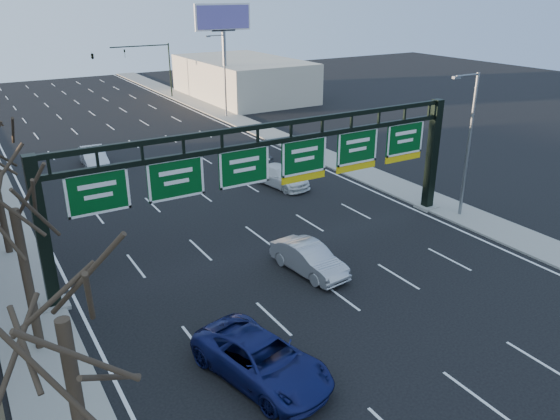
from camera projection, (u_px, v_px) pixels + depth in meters
ground at (367, 316)px, 24.22m from camera, size 160.00×160.00×0.00m
sidewalk_left at (0, 222)px, 33.89m from camera, size 3.00×120.00×0.12m
sidewalk_right at (332, 160)px, 46.20m from camera, size 3.00×120.00×0.12m
lane_markings at (192, 187)px, 40.07m from camera, size 21.60×120.00×0.01m
sign_gantry at (277, 169)px, 28.90m from camera, size 24.60×1.20×7.20m
building_right_distant at (243, 78)px, 72.51m from camera, size 12.00×20.00×5.00m
tree_near at (55, 280)px, 12.09m from camera, size 3.60×3.60×8.86m
tree_gantry at (8, 182)px, 19.36m from camera, size 3.60×3.60×8.48m
streetlight_near at (468, 138)px, 33.06m from camera, size 2.15×0.22×9.00m
streetlight_far at (224, 71)px, 60.00m from camera, size 2.15×0.22×9.00m
billboard_right at (223, 30)px, 63.67m from camera, size 7.00×0.50×12.00m
traffic_signal_mast at (123, 58)px, 68.47m from camera, size 10.16×0.54×7.00m
car_blue_suv at (262, 359)px, 20.10m from camera, size 3.98×6.29×1.62m
car_silver_sedan at (309, 259)px, 27.73m from camera, size 2.13×4.77×1.52m
car_white_wagon at (280, 176)px, 40.07m from camera, size 2.90×5.34×1.47m
car_grey_far at (255, 153)px, 45.69m from camera, size 1.69×4.20×1.43m
car_silver_distant at (94, 158)px, 44.19m from camera, size 2.12×5.10×1.64m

